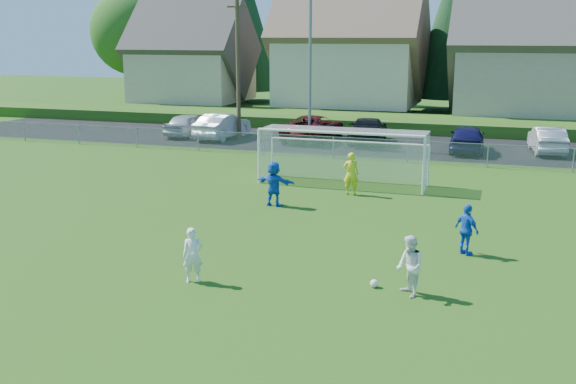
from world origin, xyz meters
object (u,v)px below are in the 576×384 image
object	(u,v)px
goalkeeper	(351,174)
car_a	(189,125)
player_white_b	(410,266)
soccer_goal	(344,148)
car_d	(368,130)
car_c	(313,128)
car_e	(467,138)
player_white_a	(193,255)
player_blue_a	(467,230)
car_f	(547,140)
player_blue_b	(274,184)
car_b	(222,126)
soccer_ball	(374,283)

from	to	relation	value
goalkeeper	car_a	distance (m)	19.08
player_white_b	car_a	size ratio (longest dim) A/B	0.36
player_white_b	soccer_goal	bearing A→B (deg)	166.66
soccer_goal	player_white_b	bearing A→B (deg)	-69.35
player_white_b	car_d	world-z (taller)	car_d
car_c	car_d	distance (m)	3.47
car_e	player_white_a	bearing A→B (deg)	74.23
player_blue_a	soccer_goal	distance (m)	10.47
car_c	car_f	size ratio (longest dim) A/B	1.29
goalkeeper	car_e	bearing A→B (deg)	-113.23
car_f	car_e	bearing A→B (deg)	7.84
car_d	car_f	world-z (taller)	car_d
car_e	soccer_goal	size ratio (longest dim) A/B	0.62
car_d	player_blue_b	bearing A→B (deg)	80.75
player_white_a	car_f	xyz separation A→B (m)	(10.02, 24.68, -0.01)
player_blue_b	soccer_goal	xyz separation A→B (m)	(1.65, 4.75, 0.75)
car_d	car_f	xyz separation A→B (m)	(10.33, -0.31, -0.05)
player_blue_a	car_e	world-z (taller)	car_e
goalkeeper	car_f	xyz separation A→B (m)	(8.25, 13.37, -0.15)
car_b	car_f	distance (m)	19.60
car_c	player_blue_a	bearing A→B (deg)	120.89
player_blue_a	car_c	bearing A→B (deg)	-20.50
car_a	soccer_goal	bearing A→B (deg)	143.36
player_white_a	car_e	size ratio (longest dim) A/B	0.32
player_blue_a	car_d	world-z (taller)	car_d
player_blue_a	player_white_b	bearing A→B (deg)	115.02
player_blue_b	goalkeeper	world-z (taller)	goalkeeper
player_blue_a	player_blue_b	world-z (taller)	player_blue_b
player_white_b	player_blue_a	world-z (taller)	player_white_b
goalkeeper	car_e	size ratio (longest dim) A/B	0.39
player_blue_a	car_f	size ratio (longest dim) A/B	0.35
car_e	soccer_ball	bearing A→B (deg)	85.36
car_d	player_white_a	bearing A→B (deg)	82.71
car_f	soccer_goal	bearing A→B (deg)	45.42
player_blue_b	car_d	size ratio (longest dim) A/B	0.32
player_white_a	player_white_b	distance (m)	5.75
soccer_goal	car_c	bearing A→B (deg)	112.15
car_a	soccer_ball	bearing A→B (deg)	129.51
car_e	car_f	size ratio (longest dim) A/B	1.03
player_white_a	goalkeeper	size ratio (longest dim) A/B	0.84
goalkeeper	player_blue_b	bearing A→B (deg)	43.30
player_blue_b	soccer_goal	distance (m)	5.08
player_white_a	player_blue_b	xyz separation A→B (m)	(-0.67, 8.54, 0.13)
player_white_b	goalkeeper	world-z (taller)	goalkeeper
car_b	player_blue_a	bearing A→B (deg)	134.92
player_blue_a	soccer_ball	bearing A→B (deg)	101.21
car_d	car_f	distance (m)	10.33
player_blue_a	goalkeeper	xyz separation A→B (m)	(-5.09, 6.65, 0.11)
car_b	car_d	distance (m)	9.32
soccer_goal	car_b	bearing A→B (deg)	134.54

